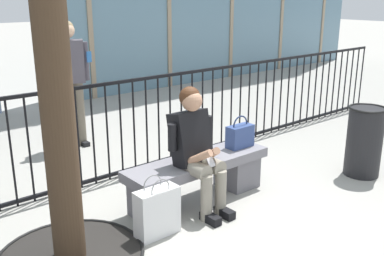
% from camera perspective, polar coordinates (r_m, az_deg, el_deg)
% --- Properties ---
extents(ground_plane, '(60.00, 60.00, 0.00)m').
position_cam_1_polar(ground_plane, '(4.69, 0.79, -9.07)').
color(ground_plane, '#9E9B93').
extents(stone_bench, '(1.60, 0.44, 0.45)m').
position_cam_1_polar(stone_bench, '(4.58, 0.80, -6.02)').
color(stone_bench, slate).
rests_on(stone_bench, ground).
extents(seated_person_with_phone, '(0.52, 0.66, 1.21)m').
position_cam_1_polar(seated_person_with_phone, '(4.27, 0.56, -2.30)').
color(seated_person_with_phone, gray).
rests_on(seated_person_with_phone, ground).
extents(handbag_on_bench, '(0.30, 0.15, 0.35)m').
position_cam_1_polar(handbag_on_bench, '(4.84, 6.12, -0.97)').
color(handbag_on_bench, '#33477F').
rests_on(handbag_on_bench, stone_bench).
extents(shopping_bag, '(0.40, 0.17, 0.55)m').
position_cam_1_polar(shopping_bag, '(3.98, -4.46, -10.57)').
color(shopping_bag, white).
rests_on(shopping_bag, ground).
extents(bystander_at_railing, '(0.55, 0.35, 1.71)m').
position_cam_1_polar(bystander_at_railing, '(6.22, -15.22, 6.55)').
color(bystander_at_railing, '#6B6051').
rests_on(bystander_at_railing, ground).
extents(plaza_railing, '(9.65, 0.04, 1.13)m').
position_cam_1_polar(plaza_railing, '(5.27, -6.58, 0.43)').
color(plaza_railing, black).
rests_on(plaza_railing, ground).
extents(trash_can, '(0.43, 0.43, 0.82)m').
position_cam_1_polar(trash_can, '(5.53, 21.08, -1.51)').
color(trash_can, black).
rests_on(trash_can, ground).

